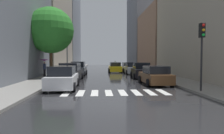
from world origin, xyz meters
The scene contains 21 objects.
ground_plane centered at (0.00, 24.00, -0.02)m, with size 28.00×72.00×0.04m, color #252528.
sidewalk_left centered at (-6.50, 24.00, 0.07)m, with size 3.00×72.00×0.15m, color gray.
sidewalk_right centered at (6.50, 24.00, 0.07)m, with size 3.00×72.00×0.15m, color gray.
crosswalk_stripes centered at (0.00, 2.87, 0.01)m, with size 6.75×2.20×0.01m.
building_left_mid centered at (-11.00, 30.60, 11.61)m, with size 6.00×20.60×23.21m, color #9E9384.
building_left_far centered at (-11.00, 52.64, 12.82)m, with size 6.00×21.31×25.65m, color slate.
building_right_near centered at (11.00, 10.33, 6.44)m, with size 6.00×19.70×12.87m, color #9E9384.
building_right_mid centered at (11.00, 28.27, 5.91)m, with size 6.00×14.64×11.82m, color #8C6B56.
building_right_far centered at (11.00, 44.72, 11.39)m, with size 6.00×16.80×22.77m, color slate.
parked_car_left_nearest centered at (-3.73, 4.75, 0.79)m, with size 2.17×4.32×1.68m.
parked_car_left_second centered at (-3.93, 10.06, 0.83)m, with size 2.30×4.70×1.79m.
parked_car_left_third centered at (-3.82, 16.29, 0.84)m, with size 2.13×4.18×1.82m.
parked_car_right_nearest centered at (3.71, 6.59, 0.75)m, with size 2.21×4.21×1.60m.
parked_car_right_second centered at (3.70, 12.18, 0.82)m, with size 2.17×4.50×1.77m.
parked_car_right_third centered at (3.72, 18.26, 0.79)m, with size 2.11×4.13×1.69m.
parked_car_right_fourth centered at (3.94, 23.85, 0.73)m, with size 2.23×4.50×1.55m.
taxi_midroad centered at (1.50, 21.37, 0.76)m, with size 2.07×4.32×1.81m.
pedestrian_foreground centered at (-7.41, 13.23, 1.67)m, with size 1.18×1.18×1.99m.
street_tree_left centered at (-6.58, 12.95, 5.43)m, with size 5.25×5.25×7.91m.
traffic_light_right_corner centered at (5.45, 2.35, 3.29)m, with size 0.30×0.42×4.30m.
lamp_post_left centered at (-5.55, 17.80, 3.97)m, with size 0.60×0.28×6.59m.
Camera 1 is at (-1.05, -9.37, 2.21)m, focal length 30.58 mm.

